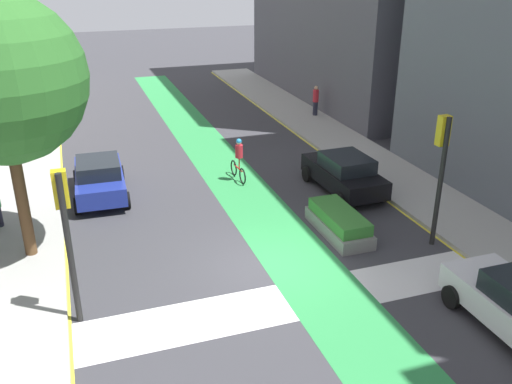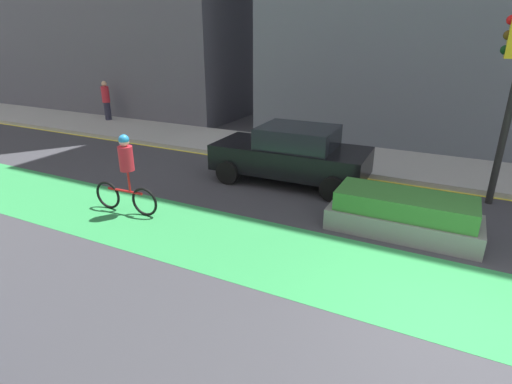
{
  "view_description": "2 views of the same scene",
  "coord_description": "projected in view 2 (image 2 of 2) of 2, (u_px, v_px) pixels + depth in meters",
  "views": [
    {
      "loc": [
        -5.2,
        -13.81,
        8.83
      ],
      "look_at": [
        0.41,
        2.58,
        1.35
      ],
      "focal_mm": 38.69,
      "sensor_mm": 36.0,
      "label": 1
    },
    {
      "loc": [
        -5.2,
        0.54,
        3.92
      ],
      "look_at": [
        1.45,
        3.88,
        0.97
      ],
      "focal_mm": 28.43,
      "sensor_mm": 36.0,
      "label": 2
    }
  ],
  "objects": [
    {
      "name": "cyclist_in_lane",
      "position": [
        126.0,
        173.0,
        9.07
      ],
      "size": [
        0.32,
        1.73,
        1.86
      ],
      "color": "black",
      "rests_on": "ground_plane"
    },
    {
      "name": "sidewalk_right",
      "position": [
        469.0,
        174.0,
        11.74
      ],
      "size": [
        3.0,
        60.0,
        0.15
      ],
      "primitive_type": "cube",
      "color": "#9E9E99",
      "rests_on": "ground_plane"
    },
    {
      "name": "median_planter",
      "position": [
        403.0,
        215.0,
        8.36
      ],
      "size": [
        1.21,
        3.02,
        0.85
      ],
      "color": "slate",
      "rests_on": "ground_plane"
    },
    {
      "name": "traffic_signal_near_right",
      "position": [
        511.0,
        75.0,
        8.88
      ],
      "size": [
        0.35,
        0.52,
        4.33
      ],
      "color": "black",
      "rests_on": "ground_plane"
    },
    {
      "name": "curb_stripe_right",
      "position": [
        468.0,
        193.0,
        10.52
      ],
      "size": [
        0.16,
        60.0,
        0.01
      ],
      "primitive_type": "cube",
      "color": "yellow",
      "rests_on": "ground_plane"
    },
    {
      "name": "pedestrian_sidewalk_right_a",
      "position": [
        106.0,
        100.0,
        18.31
      ],
      "size": [
        0.34,
        0.34,
        1.72
      ],
      "color": "#262638",
      "rests_on": "sidewalk_right"
    },
    {
      "name": "car_black_right_far",
      "position": [
        292.0,
        154.0,
        11.09
      ],
      "size": [
        2.11,
        4.24,
        1.57
      ],
      "color": "black",
      "rests_on": "ground_plane"
    },
    {
      "name": "ground_plane",
      "position": [
        462.0,
        339.0,
        5.54
      ],
      "size": [
        120.0,
        120.0,
        0.0
      ],
      "primitive_type": "plane",
      "color": "#38383D"
    },
    {
      "name": "bike_lane_paint",
      "position": [
        463.0,
        301.0,
        6.33
      ],
      "size": [
        2.4,
        60.0,
        0.01
      ],
      "primitive_type": "cube",
      "color": "#2D8C47",
      "rests_on": "ground_plane"
    }
  ]
}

